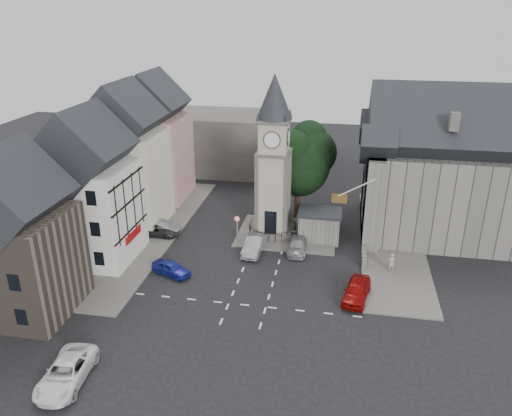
% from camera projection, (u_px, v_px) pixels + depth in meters
% --- Properties ---
extents(ground, '(120.00, 120.00, 0.00)m').
position_uv_depth(ground, '(259.00, 271.00, 44.54)').
color(ground, black).
rests_on(ground, ground).
extents(pavement_west, '(6.00, 30.00, 0.14)m').
position_uv_depth(pavement_west, '(152.00, 231.00, 52.05)').
color(pavement_west, '#595651').
rests_on(pavement_west, ground).
extents(pavement_east, '(6.00, 26.00, 0.14)m').
position_uv_depth(pavement_east, '(391.00, 242.00, 49.78)').
color(pavement_east, '#595651').
rests_on(pavement_east, ground).
extents(central_island, '(10.00, 8.00, 0.16)m').
position_uv_depth(central_island, '(287.00, 234.00, 51.53)').
color(central_island, '#595651').
rests_on(central_island, ground).
extents(road_markings, '(20.00, 8.00, 0.01)m').
position_uv_depth(road_markings, '(247.00, 305.00, 39.54)').
color(road_markings, silver).
rests_on(road_markings, ground).
extents(clock_tower, '(4.86, 4.86, 16.25)m').
position_uv_depth(clock_tower, '(274.00, 158.00, 48.69)').
color(clock_tower, '#4C4944').
rests_on(clock_tower, ground).
extents(stone_shelter, '(4.30, 3.30, 3.08)m').
position_uv_depth(stone_shelter, '(319.00, 225.00, 49.96)').
color(stone_shelter, '#63625B').
rests_on(stone_shelter, ground).
extents(town_tree, '(7.20, 7.20, 10.80)m').
position_uv_depth(town_tree, '(299.00, 156.00, 53.34)').
color(town_tree, black).
rests_on(town_tree, ground).
extents(warning_sign_post, '(0.70, 0.19, 2.85)m').
position_uv_depth(warning_sign_post, '(237.00, 223.00, 49.23)').
color(warning_sign_post, black).
rests_on(warning_sign_post, ground).
extents(terrace_pink, '(8.10, 7.60, 12.80)m').
position_uv_depth(terrace_pink, '(154.00, 145.00, 59.14)').
color(terrace_pink, tan).
rests_on(terrace_pink, ground).
extents(terrace_cream, '(8.10, 7.60, 12.80)m').
position_uv_depth(terrace_cream, '(126.00, 165.00, 51.87)').
color(terrace_cream, '#EBE5C5').
rests_on(terrace_cream, ground).
extents(terrace_tudor, '(8.10, 7.60, 12.00)m').
position_uv_depth(terrace_tudor, '(90.00, 195.00, 44.75)').
color(terrace_tudor, silver).
rests_on(terrace_tudor, ground).
extents(building_sw_stone, '(8.60, 7.60, 10.40)m').
position_uv_depth(building_sw_stone, '(14.00, 247.00, 37.15)').
color(building_sw_stone, '#4F443B').
rests_on(building_sw_stone, ground).
extents(backdrop_west, '(20.00, 10.00, 8.00)m').
position_uv_depth(backdrop_west, '(210.00, 141.00, 70.44)').
color(backdrop_west, '#4C4944').
rests_on(backdrop_west, ground).
extents(east_building, '(14.40, 11.40, 12.60)m').
position_uv_depth(east_building, '(433.00, 176.00, 49.53)').
color(east_building, '#63625B').
rests_on(east_building, ground).
extents(east_boundary_wall, '(0.40, 16.00, 0.90)m').
position_uv_depth(east_boundary_wall, '(363.00, 228.00, 51.92)').
color(east_boundary_wall, '#63625B').
rests_on(east_boundary_wall, ground).
extents(flagpole, '(3.68, 0.10, 2.74)m').
position_uv_depth(flagpole, '(356.00, 188.00, 44.16)').
color(flagpole, white).
rests_on(flagpole, ground).
extents(car_west_blue, '(4.02, 2.81, 1.27)m').
position_uv_depth(car_west_blue, '(171.00, 268.00, 43.73)').
color(car_west_blue, navy).
rests_on(car_west_blue, ground).
extents(car_west_silver, '(4.25, 1.57, 1.39)m').
position_uv_depth(car_west_silver, '(160.00, 227.00, 51.61)').
color(car_west_silver, gray).
rests_on(car_west_silver, ground).
extents(car_west_grey, '(4.49, 2.14, 1.24)m').
position_uv_depth(car_west_grey, '(158.00, 230.00, 51.06)').
color(car_west_grey, '#292A2C').
rests_on(car_west_grey, ground).
extents(car_island_silver, '(1.84, 4.63, 1.50)m').
position_uv_depth(car_island_silver, '(254.00, 245.00, 47.67)').
color(car_island_silver, '#919599').
rests_on(car_island_silver, ground).
extents(car_island_east, '(1.88, 4.34, 1.25)m').
position_uv_depth(car_island_east, '(297.00, 245.00, 47.90)').
color(car_island_east, '#93969B').
rests_on(car_island_east, ground).
extents(car_east_red, '(2.64, 4.79, 1.54)m').
position_uv_depth(car_east_red, '(357.00, 291.00, 40.10)').
color(car_east_red, '#8E0807').
rests_on(car_east_red, ground).
extents(van_sw_white, '(2.86, 5.47, 1.47)m').
position_uv_depth(van_sw_white, '(66.00, 372.00, 31.30)').
color(van_sw_white, white).
rests_on(van_sw_white, ground).
extents(pedestrian, '(0.76, 0.60, 1.82)m').
position_uv_depth(pedestrian, '(391.00, 263.00, 44.09)').
color(pedestrian, '#ACA48E').
rests_on(pedestrian, ground).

